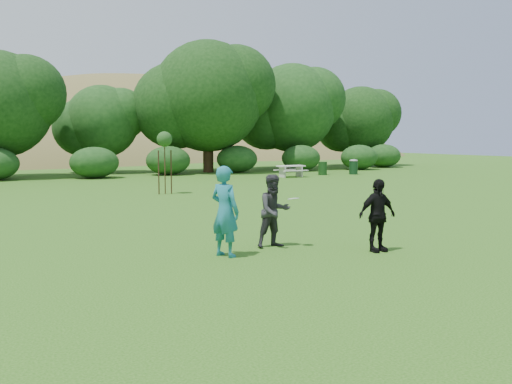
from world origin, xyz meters
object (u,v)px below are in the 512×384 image
at_px(player_teal, 225,211).
at_px(trash_can_near, 323,168).
at_px(player_black, 377,215).
at_px(trash_can_lidded, 353,167).
at_px(sapling, 164,141).
at_px(player_grey, 274,211).
at_px(picnic_table, 291,169).

xyz_separation_m(player_teal, trash_can_near, (17.71, 20.80, -0.54)).
height_order(player_black, trash_can_lidded, player_black).
xyz_separation_m(player_teal, trash_can_lidded, (19.96, 20.26, -0.45)).
bearing_deg(trash_can_near, sapling, -152.90).
bearing_deg(player_black, sapling, 91.24).
height_order(player_grey, trash_can_lidded, player_grey).
bearing_deg(player_grey, trash_can_lidded, 48.73).
bearing_deg(sapling, player_grey, -99.39).
xyz_separation_m(player_teal, player_grey, (1.48, 0.38, -0.13)).
xyz_separation_m(player_grey, trash_can_near, (16.23, 20.42, -0.41)).
bearing_deg(picnic_table, sapling, -149.52).
bearing_deg(player_teal, trash_can_lidded, -67.61).
xyz_separation_m(trash_can_near, picnic_table, (-3.04, -0.71, 0.07)).
relative_size(player_teal, sapling, 0.69).
bearing_deg(trash_can_near, player_grey, -128.49).
height_order(player_grey, player_black, player_grey).
relative_size(player_grey, sapling, 0.60).
bearing_deg(player_grey, picnic_table, 57.85).
relative_size(player_black, sapling, 0.58).
height_order(player_black, picnic_table, player_black).
height_order(player_black, sapling, sapling).
distance_m(player_teal, sapling, 14.17).
distance_m(sapling, trash_can_lidded, 17.71).
bearing_deg(player_black, player_teal, 162.37).
bearing_deg(trash_can_lidded, trash_can_near, 166.60).
bearing_deg(picnic_table, player_grey, -123.80).
bearing_deg(sapling, picnic_table, 30.48).
relative_size(player_teal, player_black, 1.19).
bearing_deg(sapling, trash_can_lidded, 22.20).
xyz_separation_m(player_teal, sapling, (3.66, 13.61, 1.43)).
distance_m(player_teal, player_black, 3.46).
bearing_deg(player_black, trash_can_near, 59.55).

